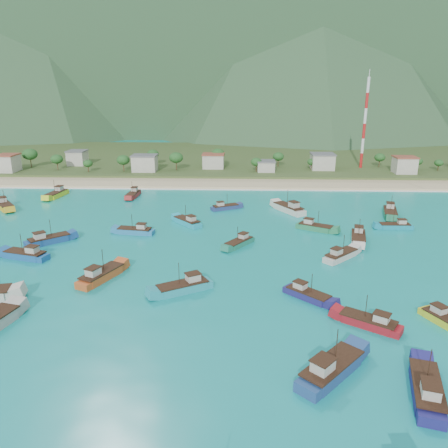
{
  "coord_description": "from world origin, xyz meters",
  "views": [
    {
      "loc": [
        7.41,
        -87.26,
        36.44
      ],
      "look_at": [
        3.44,
        18.0,
        3.0
      ],
      "focal_mm": 35.0,
      "sensor_mm": 36.0,
      "label": 1
    }
  ],
  "objects_px": {
    "boat_10": "(133,195)",
    "boat_11": "(184,288)",
    "boat_0": "(101,276)",
    "boat_19": "(289,209)",
    "boat_21": "(341,256)",
    "radio_tower": "(365,124)",
    "boat_7": "(225,208)",
    "boat_9": "(331,370)",
    "boat_22": "(395,226)",
    "boat_5": "(239,243)",
    "boat_18": "(5,206)",
    "boat_31": "(427,391)",
    "boat_14": "(308,295)",
    "boat_23": "(446,322)",
    "boat_4": "(48,240)",
    "boat_16": "(315,228)",
    "boat_28": "(358,238)",
    "boat_24": "(390,213)",
    "boat_12": "(57,194)",
    "boat_8": "(187,222)",
    "boat_17": "(26,255)",
    "boat_29": "(369,323)",
    "boat_3": "(135,231)"
  },
  "relations": [
    {
      "from": "boat_10",
      "to": "boat_11",
      "type": "bearing_deg",
      "value": 112.73
    },
    {
      "from": "radio_tower",
      "to": "boat_19",
      "type": "bearing_deg",
      "value": -119.83
    },
    {
      "from": "boat_9",
      "to": "boat_17",
      "type": "bearing_deg",
      "value": -170.55
    },
    {
      "from": "boat_10",
      "to": "boat_16",
      "type": "bearing_deg",
      "value": 151.29
    },
    {
      "from": "boat_4",
      "to": "boat_8",
      "type": "bearing_deg",
      "value": 75.35
    },
    {
      "from": "boat_21",
      "to": "boat_31",
      "type": "relative_size",
      "value": 0.78
    },
    {
      "from": "boat_8",
      "to": "boat_22",
      "type": "distance_m",
      "value": 55.98
    },
    {
      "from": "boat_14",
      "to": "boat_23",
      "type": "distance_m",
      "value": 22.43
    },
    {
      "from": "boat_8",
      "to": "boat_3",
      "type": "bearing_deg",
      "value": 172.25
    },
    {
      "from": "boat_18",
      "to": "boat_19",
      "type": "bearing_deg",
      "value": 139.46
    },
    {
      "from": "boat_24",
      "to": "boat_28",
      "type": "bearing_deg",
      "value": 71.08
    },
    {
      "from": "boat_24",
      "to": "boat_18",
      "type": "bearing_deg",
      "value": 12.96
    },
    {
      "from": "boat_16",
      "to": "boat_4",
      "type": "bearing_deg",
      "value": -51.06
    },
    {
      "from": "boat_3",
      "to": "boat_21",
      "type": "distance_m",
      "value": 51.55
    },
    {
      "from": "boat_0",
      "to": "boat_3",
      "type": "distance_m",
      "value": 27.96
    },
    {
      "from": "boat_9",
      "to": "boat_7",
      "type": "bearing_deg",
      "value": 144.36
    },
    {
      "from": "boat_29",
      "to": "boat_8",
      "type": "bearing_deg",
      "value": 67.38
    },
    {
      "from": "boat_9",
      "to": "boat_10",
      "type": "height_order",
      "value": "boat_9"
    },
    {
      "from": "boat_9",
      "to": "boat_18",
      "type": "distance_m",
      "value": 116.09
    },
    {
      "from": "boat_3",
      "to": "boat_5",
      "type": "bearing_deg",
      "value": -97.72
    },
    {
      "from": "boat_17",
      "to": "boat_21",
      "type": "height_order",
      "value": "boat_17"
    },
    {
      "from": "boat_22",
      "to": "boat_5",
      "type": "bearing_deg",
      "value": 108.48
    },
    {
      "from": "boat_5",
      "to": "boat_9",
      "type": "bearing_deg",
      "value": 139.34
    },
    {
      "from": "boat_0",
      "to": "boat_5",
      "type": "distance_m",
      "value": 33.83
    },
    {
      "from": "boat_22",
      "to": "boat_28",
      "type": "height_order",
      "value": "boat_28"
    },
    {
      "from": "boat_8",
      "to": "boat_29",
      "type": "distance_m",
      "value": 62.79
    },
    {
      "from": "boat_16",
      "to": "boat_0",
      "type": "bearing_deg",
      "value": -27.05
    },
    {
      "from": "boat_4",
      "to": "boat_16",
      "type": "bearing_deg",
      "value": 59.27
    },
    {
      "from": "boat_10",
      "to": "boat_21",
      "type": "xyz_separation_m",
      "value": [
        59.08,
        -54.25,
        -0.02
      ]
    },
    {
      "from": "boat_18",
      "to": "boat_19",
      "type": "height_order",
      "value": "boat_19"
    },
    {
      "from": "boat_12",
      "to": "boat_14",
      "type": "xyz_separation_m",
      "value": [
        75.33,
        -72.4,
        -0.21
      ]
    },
    {
      "from": "boat_10",
      "to": "boat_17",
      "type": "distance_m",
      "value": 57.65
    },
    {
      "from": "boat_3",
      "to": "boat_11",
      "type": "distance_m",
      "value": 36.48
    },
    {
      "from": "boat_14",
      "to": "boat_28",
      "type": "bearing_deg",
      "value": -166.03
    },
    {
      "from": "boat_19",
      "to": "boat_24",
      "type": "xyz_separation_m",
      "value": [
        29.2,
        -3.05,
        -0.08
      ]
    },
    {
      "from": "boat_12",
      "to": "boat_28",
      "type": "bearing_deg",
      "value": 163.23
    },
    {
      "from": "boat_12",
      "to": "boat_31",
      "type": "xyz_separation_m",
      "value": [
        86.13,
        -97.99,
        -0.0
      ]
    },
    {
      "from": "boat_7",
      "to": "boat_9",
      "type": "height_order",
      "value": "boat_9"
    },
    {
      "from": "radio_tower",
      "to": "boat_24",
      "type": "bearing_deg",
      "value": -97.71
    },
    {
      "from": "boat_31",
      "to": "boat_11",
      "type": "bearing_deg",
      "value": 155.87
    },
    {
      "from": "boat_12",
      "to": "boat_29",
      "type": "bearing_deg",
      "value": 143.13
    },
    {
      "from": "boat_0",
      "to": "boat_31",
      "type": "relative_size",
      "value": 0.98
    },
    {
      "from": "boat_0",
      "to": "boat_8",
      "type": "xyz_separation_m",
      "value": [
        12.74,
        36.27,
        -0.12
      ]
    },
    {
      "from": "boat_4",
      "to": "boat_19",
      "type": "height_order",
      "value": "boat_19"
    },
    {
      "from": "boat_18",
      "to": "boat_5",
      "type": "bearing_deg",
      "value": 117.28
    },
    {
      "from": "boat_11",
      "to": "boat_14",
      "type": "bearing_deg",
      "value": -125.38
    },
    {
      "from": "boat_9",
      "to": "boat_31",
      "type": "relative_size",
      "value": 0.96
    },
    {
      "from": "boat_0",
      "to": "boat_19",
      "type": "distance_m",
      "value": 65.3
    },
    {
      "from": "boat_19",
      "to": "boat_31",
      "type": "relative_size",
      "value": 1.06
    },
    {
      "from": "boat_5",
      "to": "boat_7",
      "type": "relative_size",
      "value": 0.99
    }
  ]
}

